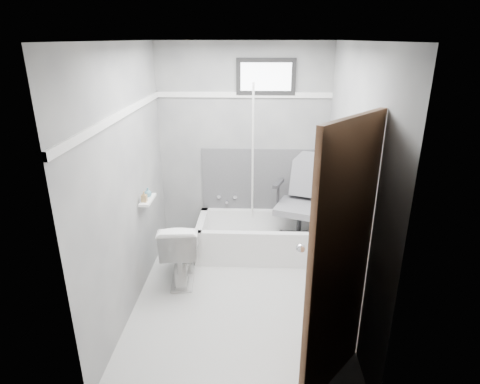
# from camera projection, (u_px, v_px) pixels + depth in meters

# --- Properties ---
(floor) EXTENTS (2.60, 2.60, 0.00)m
(floor) POSITION_uv_depth(u_px,v_px,m) (239.00, 298.00, 3.99)
(floor) COLOR silver
(floor) RESTS_ON ground
(ceiling) EXTENTS (2.60, 2.60, 0.00)m
(ceiling) POSITION_uv_depth(u_px,v_px,m) (238.00, 41.00, 3.13)
(ceiling) COLOR silver
(ceiling) RESTS_ON floor
(wall_back) EXTENTS (2.00, 0.02, 2.40)m
(wall_back) POSITION_uv_depth(u_px,v_px,m) (243.00, 148.00, 4.77)
(wall_back) COLOR slate
(wall_back) RESTS_ON floor
(wall_front) EXTENTS (2.00, 0.02, 2.40)m
(wall_front) POSITION_uv_depth(u_px,v_px,m) (228.00, 261.00, 2.34)
(wall_front) COLOR slate
(wall_front) RESTS_ON floor
(wall_left) EXTENTS (0.02, 2.60, 2.40)m
(wall_left) POSITION_uv_depth(u_px,v_px,m) (127.00, 184.00, 3.60)
(wall_left) COLOR slate
(wall_left) RESTS_ON floor
(wall_right) EXTENTS (0.02, 2.60, 2.40)m
(wall_right) POSITION_uv_depth(u_px,v_px,m) (352.00, 187.00, 3.52)
(wall_right) COLOR slate
(wall_right) RESTS_ON floor
(bathtub) EXTENTS (1.50, 0.70, 0.42)m
(bathtub) POSITION_uv_depth(u_px,v_px,m) (261.00, 237.00, 4.77)
(bathtub) COLOR white
(bathtub) RESTS_ON floor
(office_chair) EXTENTS (0.78, 0.78, 1.06)m
(office_chair) POSITION_uv_depth(u_px,v_px,m) (300.00, 202.00, 4.64)
(office_chair) COLOR slate
(office_chair) RESTS_ON bathtub
(toilet) EXTENTS (0.46, 0.74, 0.69)m
(toilet) POSITION_uv_depth(u_px,v_px,m) (181.00, 250.00, 4.20)
(toilet) COLOR white
(toilet) RESTS_ON floor
(door) EXTENTS (0.78, 0.78, 2.00)m
(door) POSITION_uv_depth(u_px,v_px,m) (392.00, 292.00, 2.40)
(door) COLOR brown
(door) RESTS_ON floor
(window) EXTENTS (0.66, 0.04, 0.40)m
(window) POSITION_uv_depth(u_px,v_px,m) (266.00, 77.00, 4.45)
(window) COLOR black
(window) RESTS_ON wall_back
(backerboard) EXTENTS (1.50, 0.02, 0.78)m
(backerboard) POSITION_uv_depth(u_px,v_px,m) (264.00, 180.00, 4.89)
(backerboard) COLOR #4C4C4F
(backerboard) RESTS_ON wall_back
(trim_back) EXTENTS (2.00, 0.02, 0.06)m
(trim_back) POSITION_uv_depth(u_px,v_px,m) (243.00, 95.00, 4.53)
(trim_back) COLOR white
(trim_back) RESTS_ON wall_back
(trim_left) EXTENTS (0.02, 2.60, 0.06)m
(trim_left) POSITION_uv_depth(u_px,v_px,m) (121.00, 114.00, 3.37)
(trim_left) COLOR white
(trim_left) RESTS_ON wall_left
(pole) EXTENTS (0.02, 0.42, 1.91)m
(pole) POSITION_uv_depth(u_px,v_px,m) (253.00, 166.00, 4.59)
(pole) COLOR white
(pole) RESTS_ON bathtub
(shelf) EXTENTS (0.10, 0.32, 0.02)m
(shelf) POSITION_uv_depth(u_px,v_px,m) (148.00, 200.00, 4.03)
(shelf) COLOR white
(shelf) RESTS_ON wall_left
(soap_bottle_a) EXTENTS (0.05, 0.05, 0.11)m
(soap_bottle_a) POSITION_uv_depth(u_px,v_px,m) (144.00, 197.00, 3.93)
(soap_bottle_a) COLOR #A78553
(soap_bottle_a) RESTS_ON shelf
(soap_bottle_b) EXTENTS (0.10, 0.10, 0.10)m
(soap_bottle_b) POSITION_uv_depth(u_px,v_px,m) (148.00, 192.00, 4.06)
(soap_bottle_b) COLOR teal
(soap_bottle_b) RESTS_ON shelf
(faucet) EXTENTS (0.26, 0.10, 0.16)m
(faucet) POSITION_uv_depth(u_px,v_px,m) (227.00, 199.00, 4.98)
(faucet) COLOR silver
(faucet) RESTS_ON wall_back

